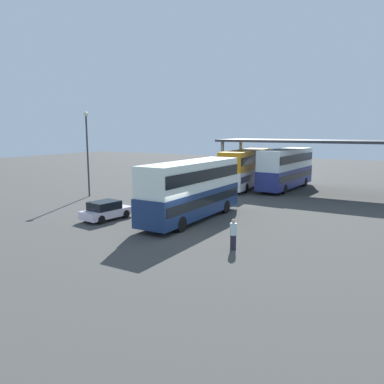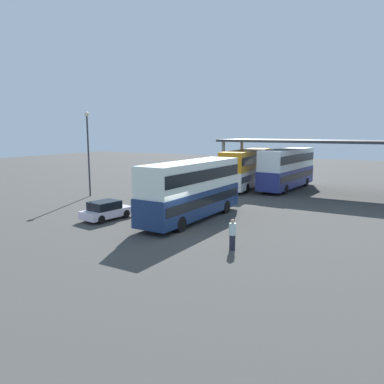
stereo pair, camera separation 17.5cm
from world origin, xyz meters
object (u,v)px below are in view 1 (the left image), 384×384
at_px(double_decker_mid_row, 286,167).
at_px(pedestrian_waiting, 233,234).
at_px(lamppost_tall, 87,144).
at_px(double_decker_near_canopy, 246,167).
at_px(parked_hatchback, 106,210).
at_px(double_decker_main, 192,188).

height_order(double_decker_mid_row, pedestrian_waiting, double_decker_mid_row).
bearing_deg(lamppost_tall, double_decker_near_canopy, 48.02).
relative_size(parked_hatchback, pedestrian_waiting, 2.33).
height_order(parked_hatchback, double_decker_near_canopy, double_decker_near_canopy).
relative_size(parked_hatchback, double_decker_near_canopy, 0.33).
relative_size(double_decker_main, lamppost_tall, 1.29).
xyz_separation_m(parked_hatchback, lamppost_tall, (-8.05, 6.76, 4.38)).
bearing_deg(double_decker_near_canopy, parked_hatchback, 167.21).
distance_m(lamppost_tall, pedestrian_waiting, 21.05).
bearing_deg(parked_hatchback, double_decker_near_canopy, -0.97).
relative_size(double_decker_main, parked_hatchback, 2.69).
distance_m(double_decker_near_canopy, pedestrian_waiting, 22.68).
bearing_deg(pedestrian_waiting, double_decker_near_canopy, -49.66).
bearing_deg(lamppost_tall, pedestrian_waiting, -25.25).
distance_m(double_decker_mid_row, pedestrian_waiting, 22.71).
height_order(parked_hatchback, pedestrian_waiting, pedestrian_waiting).
distance_m(parked_hatchback, lamppost_tall, 11.39).
bearing_deg(parked_hatchback, pedestrian_waiting, -92.15).
height_order(double_decker_near_canopy, double_decker_mid_row, double_decker_mid_row).
distance_m(double_decker_near_canopy, lamppost_tall, 17.21).
bearing_deg(pedestrian_waiting, double_decker_main, -22.24).
height_order(double_decker_main, lamppost_tall, lamppost_tall).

